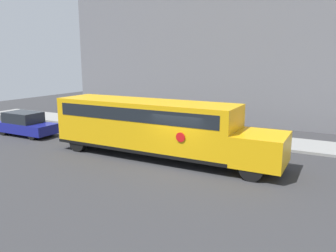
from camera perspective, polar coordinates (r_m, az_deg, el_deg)
name	(u,v)px	position (r m, az deg, el deg)	size (l,w,h in m)	color
ground_plane	(181,167)	(15.55, 2.20, -7.07)	(60.00, 60.00, 0.00)	#333335
sidewalk_strip	(225,137)	(21.34, 9.87, -1.87)	(44.00, 3.00, 0.15)	gray
building_backdrop	(254,41)	(27.07, 14.83, 14.14)	(32.00, 4.00, 12.73)	slate
school_bus	(154,125)	(16.68, -2.53, 0.14)	(11.91, 2.57, 2.89)	#EAA80F
parked_car	(25,124)	(23.67, -23.58, 0.32)	(4.23, 1.70, 1.54)	navy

